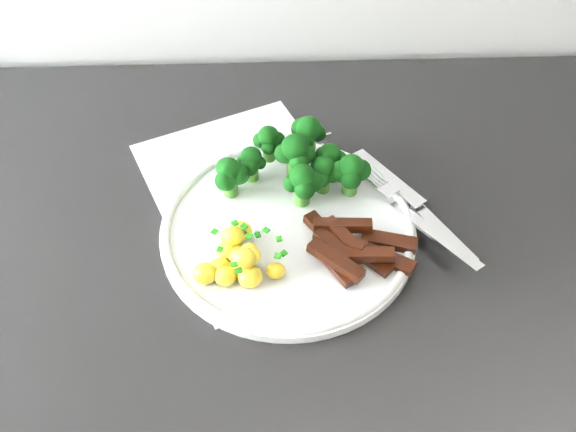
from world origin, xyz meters
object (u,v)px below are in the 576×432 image
Objects in this scene: counter at (302,393)px; fork at (417,218)px; beef_strips at (353,248)px; knife at (427,218)px; recipe_paper at (253,198)px; broccoli at (298,161)px; potatoes at (236,258)px; plate at (288,229)px.

fork is at bearing -12.25° from counter.
knife is at bearing 29.20° from beef_strips.
counter is 6.51× the size of recipe_paper.
broccoli is 0.97× the size of knife.
fork is (0.12, -0.03, 0.47)m from counter.
beef_strips is (0.13, 0.01, -0.00)m from potatoes.
recipe_paper is 0.07m from broccoli.
plate is at bearing -179.44° from fork.
plate is 0.08m from broccoli.
recipe_paper is 0.15m from beef_strips.
beef_strips is 0.68× the size of knife.
broccoli reaches higher than plate.
beef_strips is 0.11m from knife.
broccoli is at bearing 116.36° from beef_strips.
broccoli is at bearing 102.90° from counter.
broccoli reaches higher than recipe_paper.
knife is at bearing 16.20° from potatoes.
potatoes is 0.54× the size of knife.
knife is (0.09, 0.05, -0.01)m from beef_strips.
counter is at bearing 44.73° from potatoes.
broccoli is (0.01, 0.07, 0.04)m from plate.
recipe_paper is 2.91× the size of beef_strips.
knife is at bearing -7.16° from counter.
knife is at bearing 3.85° from plate.
recipe_paper is at bearing 125.24° from plate.
plate is at bearing -54.76° from recipe_paper.
potatoes is 0.23m from knife.
beef_strips reaches higher than plate.
beef_strips is at bearing -150.80° from knife.
potatoes is 0.80× the size of beef_strips.
counter is at bearing 123.32° from beef_strips.
counter is 13.56× the size of fork.
counter is 13.20× the size of broccoli.
fork is (0.15, 0.00, 0.01)m from plate.
fork is (0.20, 0.05, -0.01)m from potatoes.
broccoli is at bearing 13.39° from recipe_paper.
fork is at bearing 0.56° from plate.
fork is at bearing -27.32° from broccoli.
fork is at bearing -146.67° from knife.
potatoes is (-0.08, -0.08, 0.47)m from counter.
counter is 23.65× the size of potatoes.
beef_strips is (0.11, -0.10, 0.02)m from recipe_paper.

